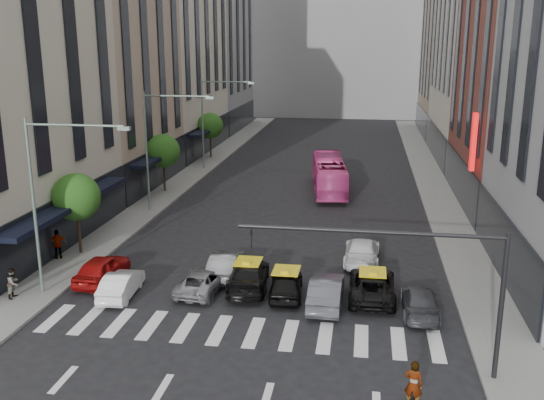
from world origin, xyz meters
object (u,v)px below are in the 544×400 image
at_px(streetlamp_mid, 158,136).
at_px(streetlamp_far, 212,112).
at_px(taxi_left, 248,275).
at_px(bus, 329,174).
at_px(car_white_front, 121,284).
at_px(taxi_center, 286,284).
at_px(pedestrian_far, 58,244).
at_px(streetlamp_near, 50,184).
at_px(car_red, 102,269).
at_px(pedestrian_near, 13,283).

relative_size(streetlamp_mid, streetlamp_far, 1.00).
height_order(taxi_left, bus, bus).
distance_m(car_white_front, taxi_center, 8.47).
xyz_separation_m(streetlamp_mid, taxi_center, (11.55, -14.28, -5.21)).
height_order(streetlamp_far, pedestrian_far, streetlamp_far).
height_order(streetlamp_mid, taxi_left, streetlamp_mid).
bearing_deg(bus, taxi_center, 81.40).
height_order(taxi_center, bus, bus).
relative_size(taxi_left, bus, 0.48).
height_order(streetlamp_near, taxi_center, streetlamp_near).
bearing_deg(streetlamp_near, taxi_center, 8.47).
bearing_deg(car_red, bus, -113.45).
bearing_deg(streetlamp_near, streetlamp_far, 90.00).
bearing_deg(pedestrian_near, car_white_front, -78.53).
bearing_deg(taxi_left, streetlamp_mid, -61.76).
xyz_separation_m(car_white_front, taxi_center, (8.37, 1.29, 0.05)).
bearing_deg(car_white_front, taxi_left, -166.31).
xyz_separation_m(streetlamp_mid, car_white_front, (3.18, -15.57, -5.25)).
bearing_deg(bus, pedestrian_near, 54.02).
height_order(taxi_left, taxi_center, taxi_left).
xyz_separation_m(taxi_center, pedestrian_near, (-13.53, -2.61, 0.24)).
bearing_deg(streetlamp_near, pedestrian_far, 118.09).
relative_size(taxi_left, pedestrian_near, 3.28).
distance_m(streetlamp_mid, streetlamp_far, 16.00).
bearing_deg(pedestrian_near, car_red, -50.55).
xyz_separation_m(car_red, car_white_front, (1.81, -1.73, -0.09)).
distance_m(car_red, pedestrian_far, 4.73).
relative_size(streetlamp_far, taxi_center, 2.20).
height_order(streetlamp_near, pedestrian_near, streetlamp_near).
distance_m(bus, pedestrian_near, 29.22).
xyz_separation_m(taxi_left, taxi_center, (2.12, -0.71, -0.05)).
height_order(taxi_left, pedestrian_far, pedestrian_far).
bearing_deg(taxi_center, pedestrian_far, -16.93).
bearing_deg(pedestrian_near, pedestrian_far, 2.88).
height_order(streetlamp_far, car_red, streetlamp_far).
bearing_deg(streetlamp_mid, car_white_front, -78.47).
xyz_separation_m(streetlamp_far, pedestrian_near, (-1.98, -32.89, -4.97)).
xyz_separation_m(streetlamp_mid, pedestrian_far, (-2.56, -11.21, -4.86)).
bearing_deg(streetlamp_mid, pedestrian_far, -102.84).
distance_m(car_white_front, pedestrian_far, 7.21).
relative_size(streetlamp_near, bus, 0.84).
bearing_deg(car_white_front, streetlamp_mid, -82.47).
relative_size(streetlamp_mid, car_red, 2.08).
distance_m(streetlamp_far, car_red, 30.31).
bearing_deg(pedestrian_far, pedestrian_near, 71.03).
bearing_deg(taxi_center, streetlamp_mid, -55.69).
relative_size(taxi_center, bus, 0.38).
bearing_deg(pedestrian_far, streetlamp_near, 93.30).
xyz_separation_m(streetlamp_mid, pedestrian_near, (-1.98, -16.89, -4.97)).
relative_size(car_white_front, pedestrian_far, 2.21).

